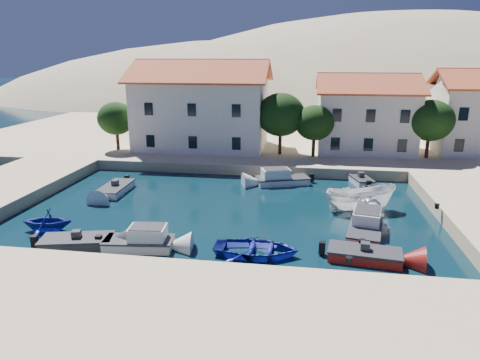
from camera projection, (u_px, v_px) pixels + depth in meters
name	position (u px, v px, depth m)	size (l,w,h in m)	color
ground	(191.00, 277.00, 22.16)	(400.00, 400.00, 0.00)	black
quay_south	(150.00, 342.00, 16.32)	(52.00, 12.00, 1.00)	#D1B38F
quay_north	(278.00, 138.00, 57.83)	(80.00, 36.00, 1.00)	#D1B38F
hills	(349.00, 164.00, 143.08)	(254.00, 176.00, 99.00)	tan
building_left	(202.00, 104.00, 47.98)	(14.70, 9.45, 9.70)	beige
building_mid	(365.00, 112.00, 46.52)	(10.50, 8.40, 8.30)	beige
building_right	(480.00, 111.00, 45.66)	(9.45, 8.40, 8.80)	beige
trees	(295.00, 119.00, 44.35)	(37.30, 5.30, 6.45)	#382314
bollards	(254.00, 231.00, 25.11)	(29.36, 9.56, 0.30)	black
motorboat_grey_sw	(77.00, 242.00, 25.60)	(4.51, 2.77, 1.25)	#2E2F33
cabin_cruiser_south	(139.00, 241.00, 25.32)	(4.26, 2.16, 1.60)	white
rowboat_south	(256.00, 255.00, 24.66)	(3.49, 4.88, 1.01)	navy
motorboat_red_se	(364.00, 255.00, 23.96)	(4.21, 2.28, 1.25)	maroon
cabin_cruiser_east	(366.00, 227.00, 27.45)	(2.94, 5.23, 1.60)	white
boat_east	(360.00, 210.00, 31.82)	(2.01, 5.36, 2.07)	white
motorboat_white_ne	(360.00, 180.00, 38.43)	(2.26, 3.43, 1.25)	white
rowboat_west	(48.00, 230.00, 28.11)	(2.76, 3.20, 1.69)	navy
motorboat_white_west	(116.00, 189.00, 35.96)	(1.98, 4.34, 1.25)	white
cabin_cruiser_north	(283.00, 179.00, 38.32)	(5.05, 3.36, 1.60)	white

